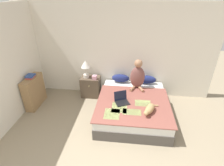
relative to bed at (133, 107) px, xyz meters
name	(u,v)px	position (x,y,z in m)	size (l,w,h in m)	color
wall_back	(115,52)	(-0.55, 1.03, 1.04)	(5.36, 0.05, 2.55)	silver
bed	(133,107)	(0.00, 0.00, 0.00)	(1.68, 1.92, 0.47)	#4C4742
pillow_near	(121,78)	(-0.37, 0.84, 0.35)	(0.49, 0.20, 0.23)	navy
pillow_far	(147,80)	(0.37, 0.84, 0.35)	(0.49, 0.20, 0.23)	navy
person_sitting	(138,76)	(0.09, 0.58, 0.57)	(0.38, 0.37, 0.78)	brown
cat_tabby	(149,109)	(0.34, -0.48, 0.32)	(0.36, 0.48, 0.17)	tan
laptop_open	(122,100)	(-0.27, -0.17, 0.29)	(0.39, 0.38, 0.24)	black
nightstand	(91,87)	(-1.22, 0.76, 0.07)	(0.53, 0.41, 0.59)	brown
table_lamp	(86,66)	(-1.33, 0.76, 0.70)	(0.25, 0.25, 0.50)	beige
tissue_box	(94,77)	(-1.07, 0.67, 0.42)	(0.12, 0.12, 0.14)	#E09EB2
bookshelf	(34,92)	(-2.59, 0.15, 0.18)	(0.23, 0.73, 0.81)	#99754C
book_stack_top	(30,76)	(-2.59, 0.15, 0.62)	(0.20, 0.24, 0.08)	#B24238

